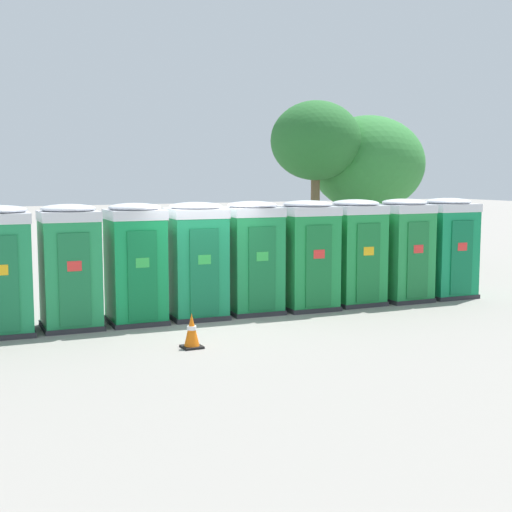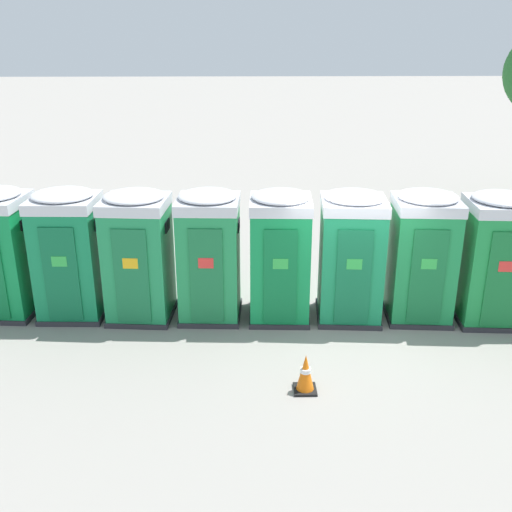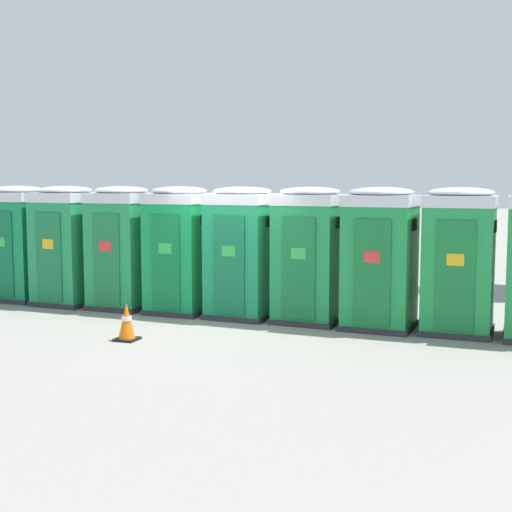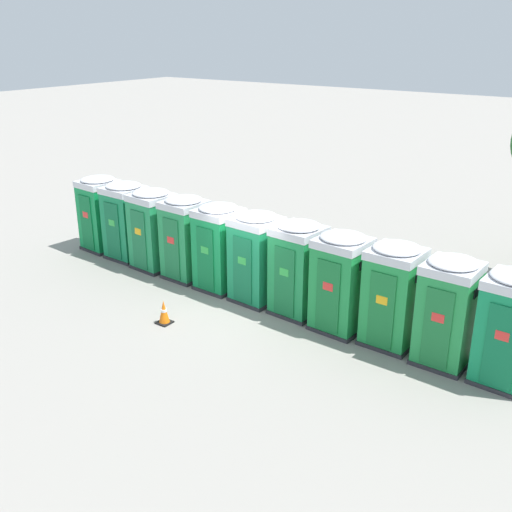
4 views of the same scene
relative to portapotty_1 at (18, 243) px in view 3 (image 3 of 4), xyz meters
name	(u,v)px [view 3 (image 3 of 4)]	position (x,y,z in m)	size (l,w,h in m)	color
ground_plane	(235,320)	(5.39, -0.60, -1.28)	(120.00, 120.00, 0.00)	gray
portapotty_1	(18,243)	(0.00, 0.00, 0.00)	(1.27, 1.23, 2.54)	#2D2D33
portapotty_2	(67,245)	(1.35, -0.13, 0.00)	(1.31, 1.29, 2.54)	#2D2D33
portapotty_3	(122,247)	(2.70, -0.14, 0.00)	(1.23, 1.25, 2.54)	#2D2D33
portapotty_4	(180,249)	(4.05, -0.21, 0.00)	(1.21, 1.25, 2.54)	#2D2D33
portapotty_5	(242,252)	(5.41, -0.25, 0.00)	(1.29, 1.28, 2.54)	#2D2D33
portapotty_6	(309,254)	(6.76, -0.27, 0.00)	(1.28, 1.28, 2.54)	#2D2D33
portapotty_7	(380,258)	(8.11, -0.42, 0.00)	(1.31, 1.28, 2.54)	#2D2D33
portapotty_8	(459,260)	(9.46, -0.38, 0.00)	(1.24, 1.23, 2.54)	#2D2D33
traffic_cone	(127,322)	(4.31, -2.81, -0.97)	(0.36, 0.36, 0.64)	black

